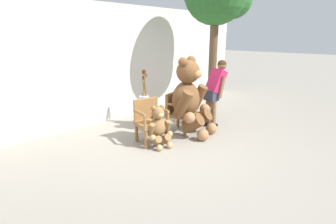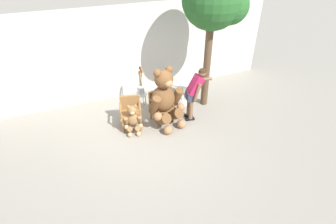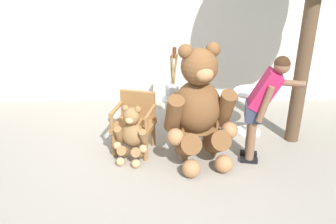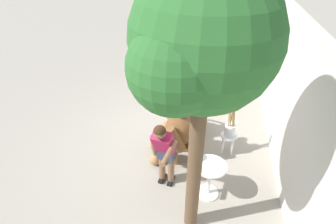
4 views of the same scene
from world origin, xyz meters
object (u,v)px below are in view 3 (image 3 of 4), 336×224
teddy_bear_large (199,106)px  white_stool (172,104)px  brush_bucket (172,87)px  round_side_table (250,107)px  wooden_chair_right (194,120)px  teddy_bear_small (132,134)px  person_visitor (263,101)px  wooden_chair_left (135,121)px

teddy_bear_large → white_stool: teddy_bear_large is taller
brush_bucket → white_stool: bearing=-170.4°
white_stool → round_side_table: round_side_table is taller
wooden_chair_right → round_side_table: wooden_chair_right is taller
brush_bucket → teddy_bear_large: bearing=-73.1°
teddy_bear_small → wooden_chair_right: bearing=17.6°
teddy_bear_small → brush_bucket: (0.59, 1.11, 0.27)m
round_side_table → white_stool: bearing=164.5°
person_visitor → brush_bucket: size_ratio=1.77×
wooden_chair_left → brush_bucket: size_ratio=0.99×
teddy_bear_large → person_visitor: bearing=-4.6°
brush_bucket → wooden_chair_left: bearing=-124.6°
brush_bucket → wooden_chair_right: bearing=-70.2°
white_stool → brush_bucket: brush_bucket is taller
wooden_chair_right → round_side_table: size_ratio=1.19×
person_visitor → wooden_chair_right: bearing=159.1°
teddy_bear_small → person_visitor: (1.76, -0.05, 0.51)m
teddy_bear_large → person_visitor: 0.85m
wooden_chair_left → white_stool: bearing=55.6°
teddy_bear_large → wooden_chair_left: bearing=163.5°
teddy_bear_small → round_side_table: 1.97m
teddy_bear_large → white_stool: bearing=107.1°
wooden_chair_left → teddy_bear_small: bearing=-95.2°
teddy_bear_large → brush_bucket: bearing=106.9°
wooden_chair_right → white_stool: (-0.30, 0.82, -0.11)m
wooden_chair_left → wooden_chair_right: size_ratio=1.00×
wooden_chair_right → teddy_bear_large: teddy_bear_large is taller
teddy_bear_small → round_side_table: size_ratio=1.13×
teddy_bear_small → white_stool: (0.59, 1.10, -0.04)m
wooden_chair_right → teddy_bear_large: bearing=-82.6°
wooden_chair_right → teddy_bear_small: size_ratio=1.06×
teddy_bear_large → brush_bucket: (-0.33, 1.09, -0.14)m
wooden_chair_right → person_visitor: (0.87, -0.33, 0.45)m
round_side_table → brush_bucket: bearing=164.4°
teddy_bear_small → white_stool: size_ratio=1.76×
wooden_chair_left → teddy_bear_large: 1.00m
wooden_chair_left → teddy_bear_large: (0.90, -0.27, 0.35)m
teddy_bear_large → white_stool: 1.23m
teddy_bear_large → round_side_table: (0.89, 0.75, -0.36)m
teddy_bear_small → teddy_bear_large: bearing=1.0°
round_side_table → wooden_chair_right: bearing=-152.4°
white_stool → wooden_chair_left: bearing=-124.4°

